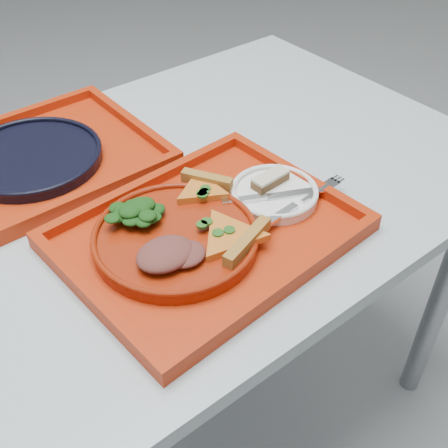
{
  "coord_description": "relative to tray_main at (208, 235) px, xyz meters",
  "views": [
    {
      "loc": [
        -0.25,
        -0.7,
        1.36
      ],
      "look_at": [
        0.18,
        -0.17,
        0.78
      ],
      "focal_mm": 45.0,
      "sensor_mm": 36.0,
      "label": 1
    }
  ],
  "objects": [
    {
      "name": "table",
      "position": [
        -0.15,
        0.16,
        -0.08
      ],
      "size": [
        1.6,
        0.8,
        0.75
      ],
      "color": "#9EA9B1",
      "rests_on": "ground"
    },
    {
      "name": "tray_far",
      "position": [
        -0.14,
        0.37,
        0.0
      ],
      "size": [
        0.45,
        0.35,
        0.01
      ],
      "primitive_type": "cube",
      "rotation": [
        0.0,
        0.0,
        0.01
      ],
      "color": "#AB2509",
      "rests_on": "table"
    },
    {
      "name": "fork",
      "position": [
        0.16,
        -0.05,
        0.02
      ],
      "size": [
        0.19,
        0.04,
        0.01
      ],
      "primitive_type": "cube",
      "rotation": [
        0.0,
        0.0,
        0.07
      ],
      "color": "silver",
      "rests_on": "side_plate"
    },
    {
      "name": "pizza_slice_b",
      "position": [
        0.04,
        0.07,
        0.03
      ],
      "size": [
        0.13,
        0.13,
        0.02
      ],
      "primitive_type": null,
      "rotation": [
        0.0,
        0.0,
        3.68
      ],
      "color": "orange",
      "rests_on": "dinner_plate"
    },
    {
      "name": "tray_main",
      "position": [
        0.0,
        0.0,
        0.0
      ],
      "size": [
        0.47,
        0.38,
        0.01
      ],
      "primitive_type": "cube",
      "rotation": [
        0.0,
        0.0,
        0.07
      ],
      "color": "#AB2509",
      "rests_on": "table"
    },
    {
      "name": "salad_heap",
      "position": [
        -0.09,
        0.08,
        0.05
      ],
      "size": [
        0.09,
        0.08,
        0.04
      ],
      "primitive_type": "ellipsoid",
      "color": "black",
      "rests_on": "dinner_plate"
    },
    {
      "name": "navy_plate",
      "position": [
        -0.14,
        0.37,
        0.01
      ],
      "size": [
        0.26,
        0.26,
        0.02
      ],
      "primitive_type": "cylinder",
      "color": "black",
      "rests_on": "tray_far"
    },
    {
      "name": "dinner_plate",
      "position": [
        -0.05,
        0.01,
        0.02
      ],
      "size": [
        0.26,
        0.26,
        0.02
      ],
      "primitive_type": "cylinder",
      "color": "maroon",
      "rests_on": "tray_main"
    },
    {
      "name": "dessert_bar",
      "position": [
        0.15,
        0.02,
        0.03
      ],
      "size": [
        0.07,
        0.03,
        0.02
      ],
      "rotation": [
        0.0,
        0.0,
        0.07
      ],
      "color": "#442516",
      "rests_on": "side_plate"
    },
    {
      "name": "knife",
      "position": [
        0.14,
        -0.01,
        0.02
      ],
      "size": [
        0.17,
        0.09,
        0.01
      ],
      "primitive_type": "cube",
      "rotation": [
        0.0,
        0.0,
        -0.44
      ],
      "color": "silver",
      "rests_on": "side_plate"
    },
    {
      "name": "pizza_slice_a",
      "position": [
        0.01,
        -0.05,
        0.03
      ],
      "size": [
        0.15,
        0.16,
        0.02
      ],
      "primitive_type": null,
      "rotation": [
        0.0,
        0.0,
        1.89
      ],
      "color": "orange",
      "rests_on": "dinner_plate"
    },
    {
      "name": "meat_portion",
      "position": [
        -0.1,
        -0.03,
        0.04
      ],
      "size": [
        0.09,
        0.07,
        0.03
      ],
      "primitive_type": "ellipsoid",
      "color": "brown",
      "rests_on": "dinner_plate"
    },
    {
      "name": "side_plate",
      "position": [
        0.15,
        0.0,
        0.01
      ],
      "size": [
        0.15,
        0.15,
        0.01
      ],
      "primitive_type": "cylinder",
      "color": "white",
      "rests_on": "tray_main"
    }
  ]
}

